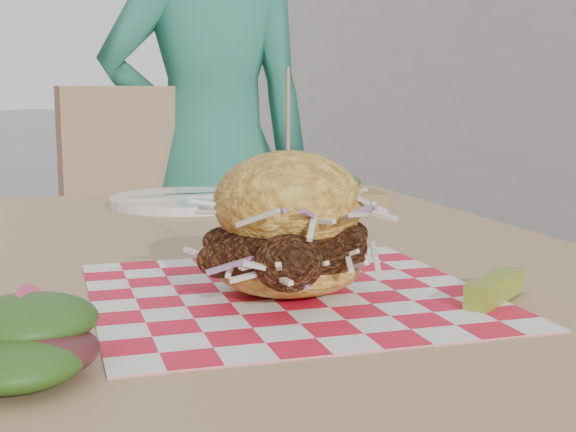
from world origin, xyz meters
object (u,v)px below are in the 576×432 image
object	(u,v)px
patio_chair	(139,256)
sandwich	(288,232)
diner	(212,158)
patio_table	(254,317)

from	to	relation	value
patio_chair	sandwich	bearing A→B (deg)	-106.70
patio_chair	diner	bearing A→B (deg)	16.26
diner	patio_chair	size ratio (longest dim) A/B	1.62
diner	patio_chair	world-z (taller)	diner
patio_chair	sandwich	xyz separation A→B (m)	(0.01, -1.18, 0.26)
diner	sandwich	xyz separation A→B (m)	(-0.19, -1.32, 0.04)
patio_table	patio_chair	xyz separation A→B (m)	(-0.03, 0.98, -0.12)
sandwich	patio_chair	bearing A→B (deg)	90.58
diner	sandwich	size ratio (longest dim) A/B	7.34
diner	patio_table	xyz separation A→B (m)	(-0.18, -1.12, -0.10)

